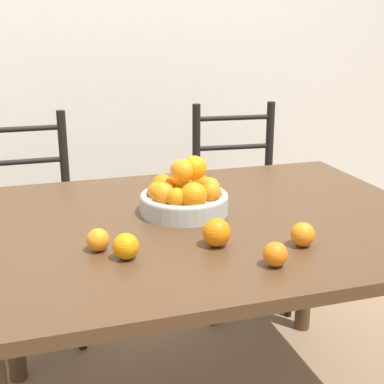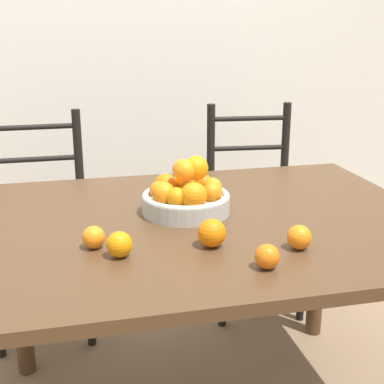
{
  "view_description": "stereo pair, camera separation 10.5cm",
  "coord_description": "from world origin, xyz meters",
  "px_view_note": "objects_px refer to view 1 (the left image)",
  "views": [
    {
      "loc": [
        -0.51,
        -1.48,
        1.35
      ],
      "look_at": [
        -0.05,
        -0.02,
        0.87
      ],
      "focal_mm": 50.0,
      "sensor_mm": 36.0,
      "label": 1
    },
    {
      "loc": [
        -0.41,
        -1.51,
        1.35
      ],
      "look_at": [
        -0.05,
        -0.02,
        0.87
      ],
      "focal_mm": 50.0,
      "sensor_mm": 36.0,
      "label": 2
    }
  ],
  "objects_px": {
    "orange_loose_0": "(217,232)",
    "orange_loose_4": "(126,246)",
    "orange_loose_2": "(303,234)",
    "orange_loose_3": "(98,240)",
    "fruit_bowl": "(184,195)",
    "orange_loose_1": "(275,254)",
    "chair_right": "(240,211)",
    "chair_left": "(27,234)"
  },
  "relations": [
    {
      "from": "orange_loose_0",
      "to": "orange_loose_1",
      "type": "distance_m",
      "value": 0.19
    },
    {
      "from": "orange_loose_2",
      "to": "chair_right",
      "type": "bearing_deg",
      "value": 76.04
    },
    {
      "from": "fruit_bowl",
      "to": "orange_loose_0",
      "type": "xyz_separation_m",
      "value": [
        0.01,
        -0.29,
        -0.02
      ]
    },
    {
      "from": "orange_loose_1",
      "to": "chair_right",
      "type": "height_order",
      "value": "chair_right"
    },
    {
      "from": "orange_loose_3",
      "to": "orange_loose_4",
      "type": "height_order",
      "value": "orange_loose_4"
    },
    {
      "from": "fruit_bowl",
      "to": "orange_loose_2",
      "type": "xyz_separation_m",
      "value": [
        0.23,
        -0.35,
        -0.03
      ]
    },
    {
      "from": "orange_loose_1",
      "to": "orange_loose_4",
      "type": "distance_m",
      "value": 0.38
    },
    {
      "from": "fruit_bowl",
      "to": "chair_left",
      "type": "height_order",
      "value": "chair_left"
    },
    {
      "from": "orange_loose_0",
      "to": "orange_loose_3",
      "type": "xyz_separation_m",
      "value": [
        -0.31,
        0.06,
        -0.01
      ]
    },
    {
      "from": "chair_right",
      "to": "fruit_bowl",
      "type": "bearing_deg",
      "value": -118.38
    },
    {
      "from": "chair_left",
      "to": "fruit_bowl",
      "type": "bearing_deg",
      "value": -56.36
    },
    {
      "from": "orange_loose_2",
      "to": "orange_loose_4",
      "type": "relative_size",
      "value": 0.97
    },
    {
      "from": "chair_left",
      "to": "chair_right",
      "type": "height_order",
      "value": "same"
    },
    {
      "from": "orange_loose_1",
      "to": "chair_right",
      "type": "distance_m",
      "value": 1.31
    },
    {
      "from": "fruit_bowl",
      "to": "chair_right",
      "type": "distance_m",
      "value": 0.98
    },
    {
      "from": "orange_loose_2",
      "to": "fruit_bowl",
      "type": "bearing_deg",
      "value": 122.93
    },
    {
      "from": "fruit_bowl",
      "to": "chair_left",
      "type": "bearing_deg",
      "value": 123.72
    },
    {
      "from": "orange_loose_2",
      "to": "orange_loose_4",
      "type": "distance_m",
      "value": 0.48
    },
    {
      "from": "orange_loose_1",
      "to": "chair_right",
      "type": "bearing_deg",
      "value": 71.49
    },
    {
      "from": "fruit_bowl",
      "to": "chair_right",
      "type": "height_order",
      "value": "chair_right"
    },
    {
      "from": "orange_loose_1",
      "to": "orange_loose_3",
      "type": "height_order",
      "value": "same"
    },
    {
      "from": "orange_loose_3",
      "to": "chair_right",
      "type": "relative_size",
      "value": 0.06
    },
    {
      "from": "orange_loose_1",
      "to": "orange_loose_3",
      "type": "distance_m",
      "value": 0.47
    },
    {
      "from": "orange_loose_0",
      "to": "orange_loose_4",
      "type": "xyz_separation_m",
      "value": [
        -0.25,
        -0.01,
        -0.0
      ]
    },
    {
      "from": "chair_left",
      "to": "orange_loose_2",
      "type": "bearing_deg",
      "value": -56.62
    },
    {
      "from": "orange_loose_3",
      "to": "chair_right",
      "type": "distance_m",
      "value": 1.31
    },
    {
      "from": "chair_left",
      "to": "chair_right",
      "type": "bearing_deg",
      "value": -0.09
    },
    {
      "from": "orange_loose_0",
      "to": "chair_right",
      "type": "distance_m",
      "value": 1.2
    },
    {
      "from": "orange_loose_2",
      "to": "orange_loose_3",
      "type": "height_order",
      "value": "orange_loose_2"
    },
    {
      "from": "chair_right",
      "to": "chair_left",
      "type": "bearing_deg",
      "value": -174.52
    },
    {
      "from": "orange_loose_0",
      "to": "chair_left",
      "type": "distance_m",
      "value": 1.2
    },
    {
      "from": "orange_loose_0",
      "to": "chair_right",
      "type": "relative_size",
      "value": 0.08
    },
    {
      "from": "orange_loose_2",
      "to": "chair_left",
      "type": "height_order",
      "value": "chair_left"
    },
    {
      "from": "orange_loose_2",
      "to": "orange_loose_4",
      "type": "xyz_separation_m",
      "value": [
        -0.47,
        0.06,
        0.0
      ]
    },
    {
      "from": "fruit_bowl",
      "to": "orange_loose_2",
      "type": "distance_m",
      "value": 0.42
    },
    {
      "from": "fruit_bowl",
      "to": "orange_loose_1",
      "type": "xyz_separation_m",
      "value": [
        0.1,
        -0.45,
        -0.03
      ]
    },
    {
      "from": "fruit_bowl",
      "to": "orange_loose_3",
      "type": "distance_m",
      "value": 0.38
    },
    {
      "from": "fruit_bowl",
      "to": "orange_loose_4",
      "type": "xyz_separation_m",
      "value": [
        -0.24,
        -0.3,
        -0.03
      ]
    },
    {
      "from": "fruit_bowl",
      "to": "orange_loose_3",
      "type": "xyz_separation_m",
      "value": [
        -0.31,
        -0.22,
        -0.03
      ]
    },
    {
      "from": "fruit_bowl",
      "to": "chair_left",
      "type": "relative_size",
      "value": 0.29
    },
    {
      "from": "orange_loose_0",
      "to": "orange_loose_4",
      "type": "relative_size",
      "value": 1.14
    },
    {
      "from": "orange_loose_1",
      "to": "orange_loose_4",
      "type": "height_order",
      "value": "orange_loose_4"
    }
  ]
}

